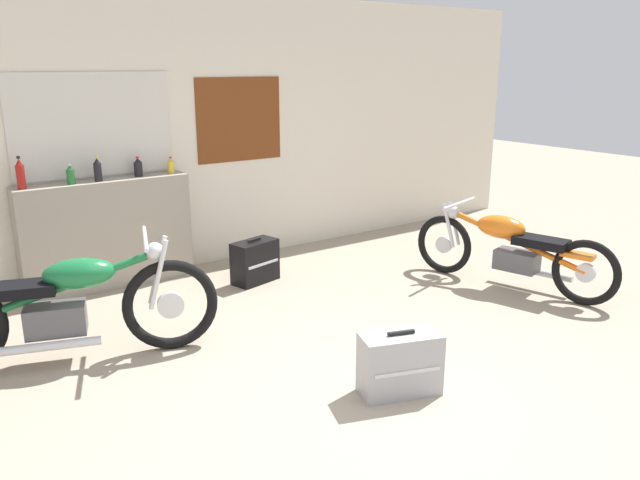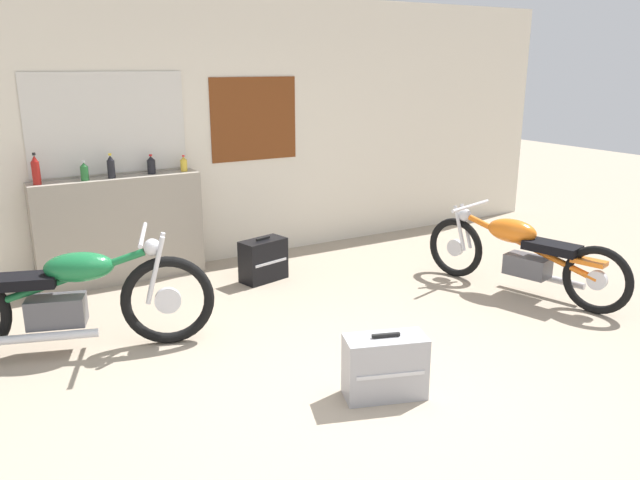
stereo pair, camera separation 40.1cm
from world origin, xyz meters
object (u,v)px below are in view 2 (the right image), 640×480
Objects in this scene: bottle_rightmost at (184,164)px; motorcycle_green at (65,298)px; motorcycle_orange at (522,253)px; bottle_leftmost at (36,171)px; hard_case_silver at (385,367)px; bottle_left_center at (84,172)px; bottle_center at (111,167)px; bottle_right_center at (151,165)px; hard_case_black at (263,260)px.

bottle_rightmost is 2.14m from motorcycle_green.
motorcycle_green is 1.06× the size of motorcycle_orange.
bottle_leftmost is 1.78× the size of bottle_rightmost.
hard_case_silver is (1.66, -1.72, -0.22)m from motorcycle_green.
bottle_left_center is 0.97m from bottle_rightmost.
bottle_right_center is (0.40, 0.05, -0.02)m from bottle_center.
bottle_rightmost reaches higher than hard_case_silver.
hard_case_black reaches higher than hard_case_silver.
motorcycle_green is at bearing -108.03° from bottle_left_center.
bottle_right_center is at bearing 140.80° from motorcycle_orange.
bottle_center reaches higher than bottle_right_center.
hard_case_black is (1.91, -0.68, -0.96)m from bottle_leftmost.
bottle_right_center is at bearing 2.43° from bottle_leftmost.
bottle_center is 3.41m from hard_case_silver.
bottle_leftmost is at bearing 179.68° from bottle_center.
bottle_leftmost is 0.58× the size of hard_case_black.
motorcycle_green is 2.10m from hard_case_black.
bottle_center is at bearing 151.56° from hard_case_black.
hard_case_black is at bearing 141.33° from motorcycle_orange.
hard_case_black is at bearing -40.37° from bottle_right_center.
bottle_center reaches higher than motorcycle_orange.
bottle_leftmost is 1.05m from bottle_right_center.
hard_case_silver is at bearing -85.66° from bottle_rightmost.
motorcycle_orange is 2.41m from hard_case_silver.
motorcycle_green is (-0.46, -1.41, -0.69)m from bottle_left_center.
bottle_leftmost reaches higher than bottle_center.
motorcycle_green reaches higher than motorcycle_orange.
hard_case_silver is (0.24, -3.16, -0.91)m from bottle_rightmost.
bottle_left_center is 0.96× the size of bottle_right_center.
bottle_leftmost reaches higher than bottle_right_center.
bottle_right_center is 0.10× the size of motorcycle_orange.
bottle_leftmost is 0.15× the size of motorcycle_orange.
bottle_left_center is 0.78× the size of bottle_center.
bottle_center is 0.12× the size of motorcycle_orange.
bottle_leftmost reaches higher than motorcycle_orange.
bottle_leftmost is 1.57× the size of bottle_left_center.
bottle_left_center is at bearing -179.79° from bottle_center.
bottle_center is 0.72m from bottle_rightmost.
motorcycle_green is at bearing -116.49° from bottle_center.
bottle_rightmost is at bearing 126.56° from hard_case_black.
bottle_left_center reaches higher than motorcycle_orange.
bottle_center is at bearing 63.51° from motorcycle_green.
bottle_center is 3.96m from motorcycle_orange.
bottle_center is 0.47× the size of hard_case_black.
bottle_leftmost is 1.50× the size of bottle_right_center.
bottle_rightmost is 0.28× the size of hard_case_silver.
bottle_center is 1.70m from hard_case_black.
motorcycle_green is (-0.05, -1.41, -0.74)m from bottle_leftmost.
motorcycle_orange is at bearing -34.94° from bottle_center.
bottle_center is at bearing -177.23° from bottle_rightmost.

